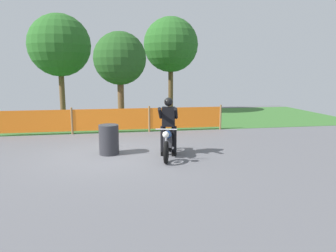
# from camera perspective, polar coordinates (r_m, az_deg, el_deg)

# --- Properties ---
(ground) EXTENTS (24.00, 24.00, 0.02)m
(ground) POSITION_cam_1_polar(r_m,az_deg,el_deg) (9.56, -9.99, -5.13)
(ground) COLOR #5B5B60
(grass_verge) EXTENTS (24.00, 7.56, 0.01)m
(grass_verge) POSITION_cam_1_polar(r_m,az_deg,el_deg) (16.62, -10.09, 1.23)
(grass_verge) COLOR #386B2D
(grass_verge) RESTS_ON ground
(barrier_fence) EXTENTS (9.15, 0.08, 1.05)m
(barrier_fence) POSITION_cam_1_polar(r_m,az_deg,el_deg) (12.80, -10.12, 1.15)
(barrier_fence) COLOR olive
(barrier_fence) RESTS_ON ground
(tree_leftmost) EXTENTS (3.17, 3.17, 5.34)m
(tree_leftmost) POSITION_cam_1_polar(r_m,az_deg,el_deg) (17.71, -18.87, 13.48)
(tree_leftmost) COLOR brown
(tree_leftmost) RESTS_ON ground
(tree_near_left) EXTENTS (2.31, 2.31, 4.15)m
(tree_near_left) POSITION_cam_1_polar(r_m,az_deg,el_deg) (14.36, -8.62, 11.80)
(tree_near_left) COLOR brown
(tree_near_left) RESTS_ON ground
(tree_near_right) EXTENTS (3.12, 3.12, 5.50)m
(tree_near_right) POSITION_cam_1_polar(r_m,az_deg,el_deg) (18.79, 0.49, 14.32)
(tree_near_right) COLOR brown
(tree_near_right) RESTS_ON ground
(motorcycle_lead) EXTENTS (0.74, 1.92, 0.92)m
(motorcycle_lead) POSITION_cam_1_polar(r_m,az_deg,el_deg) (9.05, 0.01, -2.84)
(motorcycle_lead) COLOR black
(motorcycle_lead) RESTS_ON ground
(rider_lead) EXTENTS (0.64, 0.75, 1.69)m
(rider_lead) POSITION_cam_1_polar(r_m,az_deg,el_deg) (9.16, 0.10, 0.53)
(rider_lead) COLOR black
(rider_lead) RESTS_ON ground
(oil_drum) EXTENTS (0.58, 0.58, 0.88)m
(oil_drum) POSITION_cam_1_polar(r_m,az_deg,el_deg) (9.53, -10.55, -2.41)
(oil_drum) COLOR #2D2D33
(oil_drum) RESTS_ON ground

